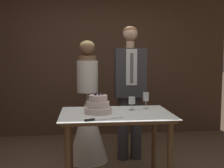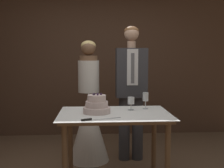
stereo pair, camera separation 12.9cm
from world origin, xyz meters
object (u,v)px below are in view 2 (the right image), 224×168
Objects in this scene: cake_table at (114,123)px; wine_glass_near at (131,101)px; groom at (131,87)px; cake_knife at (94,119)px; wine_glass_middle at (146,97)px; tiered_cake at (97,106)px; bride at (89,118)px.

cake_table is 7.97× the size of wine_glass_near.
groom reaches higher than wine_glass_near.
wine_glass_middle reaches higher than cake_knife.
wine_glass_near is at bearing 19.17° from tiered_cake.
tiered_cake is 0.16× the size of groom.
cake_table is 0.92m from groom.
bride is (-0.65, 0.61, -0.36)m from wine_glass_middle.
cake_knife is 1.16m from bride.
cake_knife is (-0.22, -0.31, 0.12)m from cake_table.
groom is (0.29, 0.82, 0.29)m from cake_table.
groom is (0.51, 1.13, 0.17)m from cake_knife.
cake_knife is 0.24× the size of bride.
wine_glass_middle is (0.17, 0.06, 0.03)m from wine_glass_near.
cake_knife is 2.04× the size of wine_glass_middle.
wine_glass_near is 0.68m from groom.
tiered_cake is at bearing 175.44° from cake_table.
cake_table is 0.27m from tiered_cake.
cake_table is at bearing -70.81° from bride.
cake_knife is at bearing -132.09° from wine_glass_near.
bride reaches higher than cake_table.
bride is at bearing 136.97° from wine_glass_middle.
wine_glass_near is (0.42, 0.46, 0.09)m from cake_knife.
bride reaches higher than cake_knife.
cake_table is 0.32m from wine_glass_near.
wine_glass_middle is (0.59, 0.52, 0.13)m from cake_knife.
cake_knife is (-0.03, -0.33, -0.07)m from tiered_cake.
wine_glass_middle is 0.62m from groom.
groom is at bearing 47.95° from cake_knife.
wine_glass_near reaches higher than cake_knife.
cake_table is at bearing -4.56° from tiered_cake.
groom reaches higher than tiered_cake.
wine_glass_near is 0.78× the size of wine_glass_middle.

